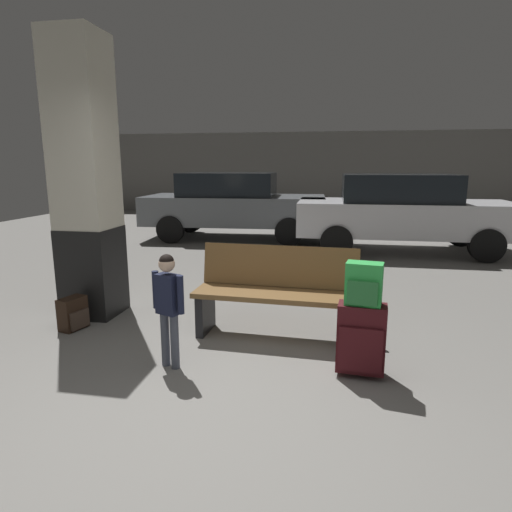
% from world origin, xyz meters
% --- Properties ---
extents(ground_plane, '(18.00, 18.00, 0.10)m').
position_xyz_m(ground_plane, '(0.00, 4.00, -0.05)').
color(ground_plane, gray).
extents(garage_back_wall, '(18.00, 0.12, 2.80)m').
position_xyz_m(garage_back_wall, '(0.00, 12.86, 1.40)').
color(garage_back_wall, slate).
rests_on(garage_back_wall, ground_plane).
extents(structural_pillar, '(0.57, 0.57, 3.05)m').
position_xyz_m(structural_pillar, '(-1.76, 1.78, 1.51)').
color(structural_pillar, black).
rests_on(structural_pillar, ground_plane).
extents(bench, '(1.62, 0.59, 0.89)m').
position_xyz_m(bench, '(0.38, 1.50, 0.44)').
color(bench, brown).
rests_on(bench, ground_plane).
extents(suitcase, '(0.40, 0.26, 0.60)m').
position_xyz_m(suitcase, '(1.17, 0.76, 0.32)').
color(suitcase, '#471419').
rests_on(suitcase, ground_plane).
extents(backpack_bright, '(0.30, 0.23, 0.34)m').
position_xyz_m(backpack_bright, '(1.17, 0.76, 0.77)').
color(backpack_bright, green).
rests_on(backpack_bright, suitcase).
extents(child, '(0.31, 0.24, 0.98)m').
position_xyz_m(child, '(-0.40, 0.64, 0.60)').
color(child, '#4C5160').
rests_on(child, ground_plane).
extents(backpack_dark_floor, '(0.25, 0.31, 0.34)m').
position_xyz_m(backpack_dark_floor, '(-1.72, 1.28, 0.17)').
color(backpack_dark_floor, black).
rests_on(backpack_dark_floor, ground_plane).
extents(parked_car_far, '(4.18, 1.96, 1.51)m').
position_xyz_m(parked_car_far, '(-1.40, 7.22, 0.81)').
color(parked_car_far, slate).
rests_on(parked_car_far, ground_plane).
extents(parked_car_near, '(4.12, 1.84, 1.51)m').
position_xyz_m(parked_car_near, '(2.22, 6.28, 0.81)').
color(parked_car_near, silver).
rests_on(parked_car_near, ground_plane).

